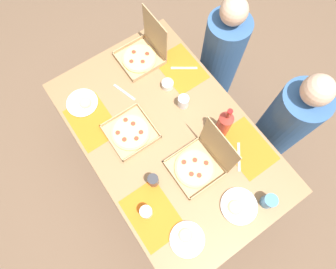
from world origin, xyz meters
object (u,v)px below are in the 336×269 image
Objects in this scene: pizza_box_center at (200,163)px; cup_clear_left at (269,201)px; cup_spare at (146,212)px; diner_right_seat at (281,127)px; pizza_box_corner_right at (131,132)px; plate_far_left at (83,103)px; soda_bottle at (224,124)px; diner_left_seat at (220,60)px; cup_dark at (153,180)px; condiment_bowl at (168,85)px; pizza_box_edge_far at (143,53)px; plate_near_right at (187,239)px; cup_clear_right at (183,101)px; plate_far_right at (239,206)px.

pizza_box_center is 3.25× the size of cup_clear_left.
diner_right_seat is (0.03, 1.17, -0.26)m from cup_spare.
pizza_box_corner_right is 0.40m from plate_far_left.
soda_bottle is 0.71m from cup_spare.
soda_bottle is at bearing -41.42° from diner_left_seat.
soda_bottle is 0.55m from cup_dark.
diner_right_seat is (0.16, 1.03, -0.27)m from cup_dark.
plate_far_left is (-0.80, -0.39, -0.04)m from pizza_box_center.
pizza_box_center is at bearing -15.52° from condiment_bowl.
cup_dark is at bearing -60.86° from diner_left_seat.
pizza_box_corner_right is (0.45, -0.39, -0.04)m from pizza_box_edge_far.
cup_dark is (-0.38, 0.03, 0.04)m from plate_near_right.
cup_clear_right is at bearing -130.71° from diner_right_seat.
pizza_box_edge_far is at bearing -178.21° from cup_clear_left.
cup_dark reaches higher than cup_clear_right.
diner_left_seat is at bearing 102.49° from pizza_box_corner_right.
plate_near_right and plate_far_right have the same top height.
soda_bottle is at bearing 111.90° from pizza_box_center.
diner_right_seat is (0.18, 0.48, -0.35)m from soda_bottle.
pizza_box_edge_far is at bearing 148.07° from cup_spare.
pizza_box_center is at bearing -96.48° from diner_right_seat.
cup_clear_left is at bearing 78.50° from plate_near_right.
pizza_box_center is at bearing -48.57° from diner_left_seat.
diner_right_seat is at bearing 81.30° from cup_dark.
soda_bottle is 3.39× the size of cup_spare.
soda_bottle is at bearing 15.56° from cup_clear_right.
pizza_box_corner_right is 1.32× the size of plate_far_right.
cup_spare is at bearing -156.60° from plate_near_right.
diner_left_seat is (-1.06, 0.54, -0.28)m from cup_clear_left.
pizza_box_corner_right is at bearing -69.54° from condiment_bowl.
cup_clear_left is (0.41, 0.20, 0.00)m from pizza_box_center.
pizza_box_corner_right is 2.94× the size of cup_clear_left.
cup_dark is at bearing -98.70° from diner_right_seat.
condiment_bowl is (-0.64, 0.59, -0.02)m from cup_spare.
pizza_box_edge_far is at bearing 98.56° from plate_far_left.
pizza_box_corner_right is 2.77× the size of cup_dark.
pizza_box_edge_far is at bearing -172.93° from soda_bottle.
diner_left_seat reaches higher than plate_far_right.
cup_clear_right is at bearing 125.51° from cup_dark.
pizza_box_center is 1.51× the size of plate_far_left.
plate_far_left is at bearing -159.12° from plate_far_right.
pizza_box_edge_far is at bearing 174.70° from plate_far_right.
condiment_bowl is at bearing -178.03° from cup_clear_right.
cup_dark reaches higher than cup_clear_left.
diner_left_seat is (-0.24, 0.57, -0.27)m from cup_clear_right.
plate_near_right is 1.92× the size of cup_dark.
plate_near_right is at bearing 3.74° from plate_far_left.
pizza_box_edge_far is 1.16m from diner_right_seat.
cup_dark is at bearing -29.05° from pizza_box_edge_far.
cup_spare is 0.87m from condiment_bowl.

